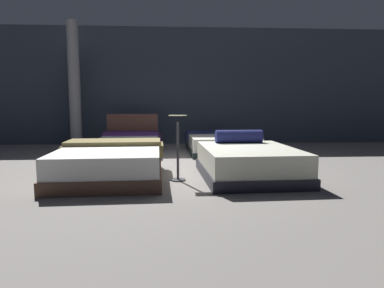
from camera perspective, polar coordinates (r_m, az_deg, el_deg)
ground_plane at (r=6.76m, az=-2.58°, el=-3.76°), size 18.00×18.00×0.02m
showroom_back_wall at (r=10.56m, az=-3.00°, el=9.58°), size 18.00×0.06×3.50m
bed_0 at (r=5.71m, az=-13.48°, el=-3.11°), size 1.76×2.12×0.57m
bed_1 at (r=5.78m, az=9.29°, el=-2.93°), size 1.60×2.10×0.74m
bed_2 at (r=8.72m, az=-10.36°, el=0.02°), size 1.60×2.02×0.94m
bed_3 at (r=8.66m, az=4.83°, el=0.09°), size 1.72×2.14×0.49m
price_sign at (r=5.43m, az=-2.36°, el=-1.93°), size 0.28×0.24×1.04m
support_pillar at (r=10.26m, az=-18.98°, el=9.31°), size 0.32×0.32×3.50m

